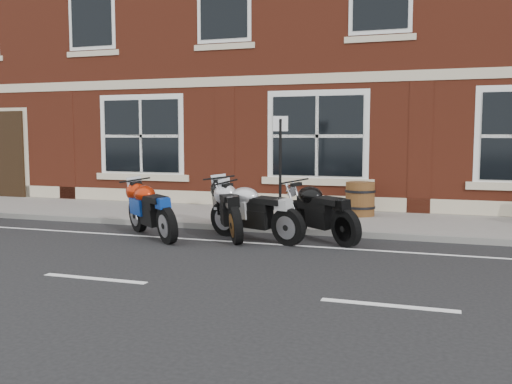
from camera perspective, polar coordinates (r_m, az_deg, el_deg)
ground at (r=10.86m, az=-6.89°, el=-4.89°), size 80.00×80.00×0.00m
sidewalk at (r=13.59m, az=-1.50°, el=-2.47°), size 30.00×3.00×0.12m
kerb at (r=12.13m, az=-4.03°, el=-3.46°), size 30.00×0.16×0.12m
pub_building at (r=21.05m, az=5.70°, el=16.63°), size 24.00×12.00×12.00m
moto_sport_red at (r=11.32m, az=-10.35°, el=-1.53°), size 1.81×1.56×1.01m
moto_sport_black at (r=11.23m, az=-2.64°, el=-1.42°), size 1.30×2.07×1.04m
moto_sport_silver at (r=10.80m, az=-0.14°, el=-1.79°), size 2.14×0.98×1.01m
moto_naked_black at (r=10.89m, az=6.32°, el=-1.74°), size 1.81×1.58×1.02m
barrel_planter at (r=13.50m, az=10.37°, el=-0.68°), size 0.71×0.71×0.78m
parking_sign at (r=12.34m, az=2.44°, el=3.13°), size 0.31×0.11×2.28m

